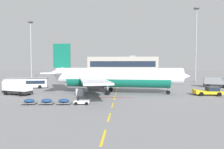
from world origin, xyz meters
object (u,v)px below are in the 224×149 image
at_px(catering_truck, 215,82).
at_px(apron_light_mast_far, 196,37).
at_px(fuel_service_truck, 16,88).
at_px(apron_shuttle_bus, 27,82).
at_px(baggage_train, 55,101).
at_px(apron_light_mast_near, 31,44).
at_px(pushback_tug, 208,91).
at_px(airliner_foreground, 115,77).
at_px(uld_cargo_container, 80,92).

height_order(catering_truck, apron_light_mast_far, apron_light_mast_far).
relative_size(catering_truck, fuel_service_truck, 1.00).
xyz_separation_m(apron_shuttle_bus, catering_truck, (57.23, 5.50, -0.10)).
height_order(baggage_train, apron_light_mast_near, apron_light_mast_near).
height_order(pushback_tug, apron_shuttle_bus, apron_shuttle_bus).
height_order(baggage_train, apron_light_mast_far, apron_light_mast_far).
bearing_deg(fuel_service_truck, catering_truck, 18.62).
bearing_deg(airliner_foreground, fuel_service_truck, -170.89).
bearing_deg(airliner_foreground, apron_shuttle_bus, 162.03).
bearing_deg(catering_truck, pushback_tug, -119.88).
bearing_deg(pushback_tug, catering_truck, 60.12).
xyz_separation_m(catering_truck, fuel_service_truck, (-52.95, -17.84, 0.00)).
bearing_deg(uld_cargo_container, pushback_tug, 4.85).
relative_size(airliner_foreground, pushback_tug, 5.80).
relative_size(baggage_train, uld_cargo_container, 7.16).
xyz_separation_m(pushback_tug, uld_cargo_container, (-29.04, -2.47, -0.10)).
bearing_deg(apron_light_mast_far, apron_shuttle_bus, -158.18).
xyz_separation_m(baggage_train, apron_light_mast_near, (-30.13, 49.77, 15.85)).
relative_size(airliner_foreground, apron_light_mast_far, 1.16).
distance_m(fuel_service_truck, apron_light_mast_far, 66.59).
relative_size(apron_shuttle_bus, uld_cargo_container, 7.55).
relative_size(baggage_train, apron_light_mast_near, 0.44).
relative_size(baggage_train, apron_light_mast_far, 0.39).
bearing_deg(catering_truck, fuel_service_truck, -161.38).
xyz_separation_m(uld_cargo_container, apron_light_mast_far, (38.85, 35.83, 17.39)).
bearing_deg(apron_light_mast_far, uld_cargo_container, -137.32).
xyz_separation_m(pushback_tug, baggage_train, (-31.10, -11.93, -0.37)).
xyz_separation_m(catering_truck, baggage_train, (-40.06, -27.54, -1.11)).
relative_size(pushback_tug, uld_cargo_container, 3.68).
relative_size(pushback_tug, fuel_service_truck, 0.81).
distance_m(apron_shuttle_bus, baggage_train, 27.97).
bearing_deg(apron_light_mast_far, pushback_tug, -106.38).
bearing_deg(apron_shuttle_bus, apron_light_mast_far, 21.82).
distance_m(airliner_foreground, uld_cargo_container, 9.15).
height_order(fuel_service_truck, apron_light_mast_near, apron_light_mast_near).
height_order(airliner_foreground, baggage_train, airliner_foreground).
xyz_separation_m(uld_cargo_container, apron_light_mast_near, (-32.18, 40.30, 15.59)).
relative_size(catering_truck, apron_light_mast_far, 0.25).
bearing_deg(uld_cargo_container, fuel_service_truck, 179.10).
bearing_deg(airliner_foreground, uld_cargo_container, -153.30).
relative_size(catering_truck, uld_cargo_container, 4.54).
bearing_deg(pushback_tug, apron_shuttle_bus, 168.17).
distance_m(airliner_foreground, apron_light_mast_near, 55.42).
distance_m(catering_truck, fuel_service_truck, 55.87).
bearing_deg(baggage_train, pushback_tug, 21.00).
xyz_separation_m(airliner_foreground, apron_shuttle_bus, (-26.89, 8.72, -2.20)).
distance_m(catering_truck, apron_light_mast_near, 75.09).
height_order(pushback_tug, apron_light_mast_far, apron_light_mast_far).
xyz_separation_m(fuel_service_truck, uld_cargo_container, (14.94, -0.23, -0.85)).
bearing_deg(pushback_tug, airliner_foreground, 176.27).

